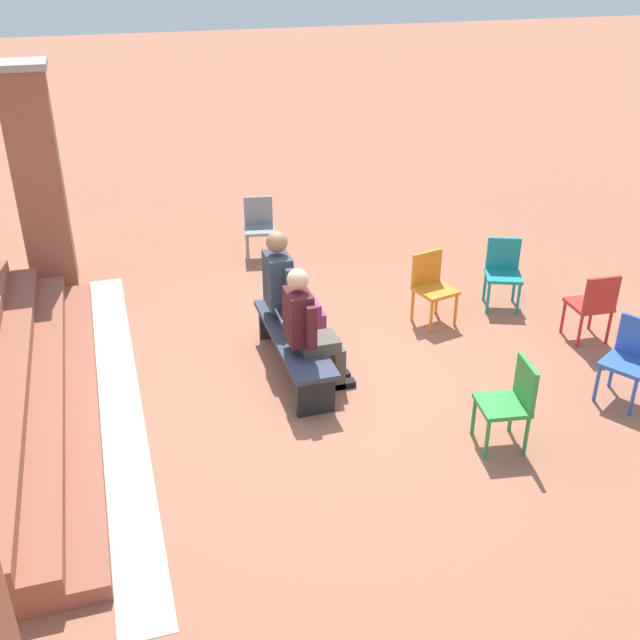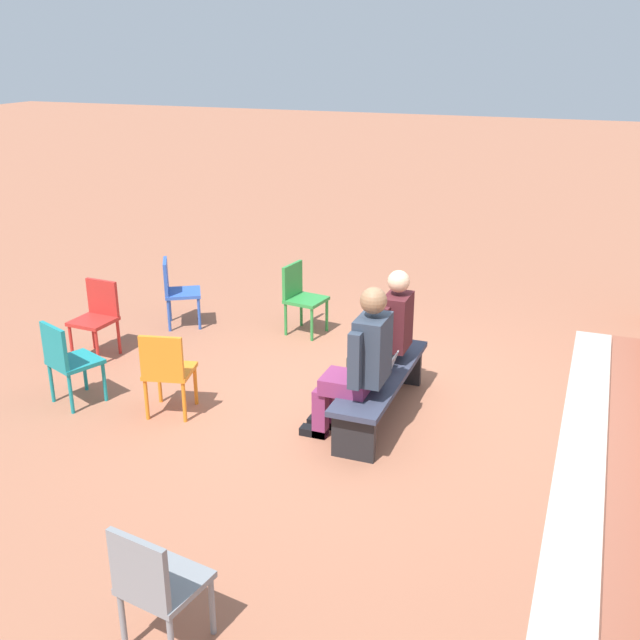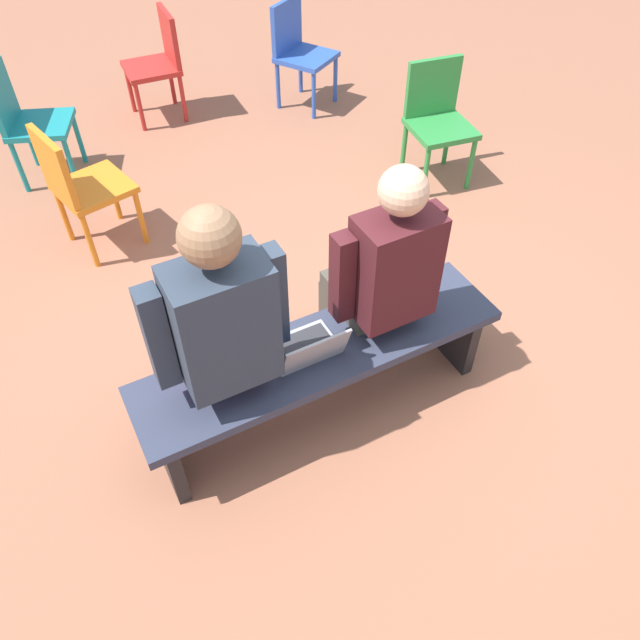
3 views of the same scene
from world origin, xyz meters
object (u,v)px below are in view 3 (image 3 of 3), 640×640
(laptop, at_px, (307,349))
(plastic_chair_by_pillar, at_px, (79,184))
(bench, at_px, (321,361))
(person_adult, at_px, (217,328))
(plastic_chair_near_bench_left, at_px, (437,115))
(person_student, at_px, (380,274))
(plastic_chair_near_bench_right, at_px, (26,117))
(plastic_chair_far_right, at_px, (298,48))
(plastic_chair_mid_courtyard, at_px, (159,59))

(laptop, relative_size, plastic_chair_by_pillar, 0.38)
(bench, bearing_deg, person_adult, -8.97)
(bench, distance_m, plastic_chair_near_bench_left, 2.33)
(person_student, height_order, plastic_chair_near_bench_left, person_student)
(plastic_chair_by_pillar, relative_size, plastic_chair_near_bench_right, 1.00)
(laptop, distance_m, plastic_chair_by_pillar, 1.96)
(plastic_chair_far_right, bearing_deg, laptop, 63.77)
(plastic_chair_near_bench_left, distance_m, plastic_chair_far_right, 1.54)
(plastic_chair_mid_courtyard, relative_size, plastic_chair_near_bench_left, 1.00)
(person_adult, xyz_separation_m, plastic_chair_mid_courtyard, (-0.78, -3.29, -0.27))
(bench, distance_m, plastic_chair_far_right, 3.34)
(plastic_chair_mid_courtyard, xyz_separation_m, plastic_chair_near_bench_right, (1.13, 0.49, 0.00))
(plastic_chair_near_bench_right, bearing_deg, plastic_chair_mid_courtyard, -156.39)
(person_adult, distance_m, plastic_chair_far_right, 3.50)
(person_adult, height_order, laptop, person_adult)
(plastic_chair_mid_courtyard, bearing_deg, laptop, 83.27)
(plastic_chair_near_bench_right, bearing_deg, bench, 105.75)
(laptop, bearing_deg, plastic_chair_near_bench_right, -75.75)
(person_student, xyz_separation_m, laptop, (0.42, 0.08, -0.21))
(plastic_chair_near_bench_right, bearing_deg, laptop, 104.25)
(person_student, xyz_separation_m, person_adult, (0.80, -0.00, 0.03))
(bench, height_order, plastic_chair_by_pillar, plastic_chair_by_pillar)
(plastic_chair_far_right, distance_m, plastic_chair_by_pillar, 2.40)
(plastic_chair_far_right, relative_size, plastic_chair_near_bench_right, 1.00)
(person_adult, bearing_deg, laptop, 167.48)
(plastic_chair_mid_courtyard, height_order, plastic_chair_near_bench_left, same)
(person_adult, height_order, plastic_chair_mid_courtyard, person_adult)
(person_student, bearing_deg, laptop, 10.56)
(plastic_chair_by_pillar, bearing_deg, laptop, 107.78)
(person_adult, distance_m, plastic_chair_mid_courtyard, 3.39)
(person_student, distance_m, plastic_chair_near_bench_left, 2.04)
(person_adult, relative_size, plastic_chair_far_right, 1.69)
(plastic_chair_by_pillar, bearing_deg, person_adult, 97.10)
(plastic_chair_near_bench_left, height_order, plastic_chair_far_right, same)
(plastic_chair_mid_courtyard, relative_size, plastic_chair_near_bench_right, 1.00)
(person_adult, relative_size, plastic_chair_near_bench_right, 1.69)
(laptop, bearing_deg, plastic_chair_near_bench_left, -140.07)
(person_student, height_order, plastic_chair_far_right, person_student)
(plastic_chair_near_bench_left, bearing_deg, plastic_chair_by_pillar, -7.87)
(plastic_chair_mid_courtyard, xyz_separation_m, plastic_chair_near_bench_left, (-1.43, 1.84, 0.00))
(bench, bearing_deg, plastic_chair_near_bench_right, -74.25)
(person_student, distance_m, plastic_chair_far_right, 3.15)
(plastic_chair_near_bench_left, height_order, plastic_chair_by_pillar, same)
(plastic_chair_near_bench_left, bearing_deg, plastic_chair_far_right, -77.29)
(person_student, relative_size, laptop, 4.18)
(bench, distance_m, person_adult, 0.61)
(plastic_chair_far_right, bearing_deg, plastic_chair_near_bench_right, 3.93)
(bench, distance_m, plastic_chair_mid_courtyard, 3.38)
(person_adult, bearing_deg, bench, 171.03)
(plastic_chair_far_right, bearing_deg, bench, 64.87)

